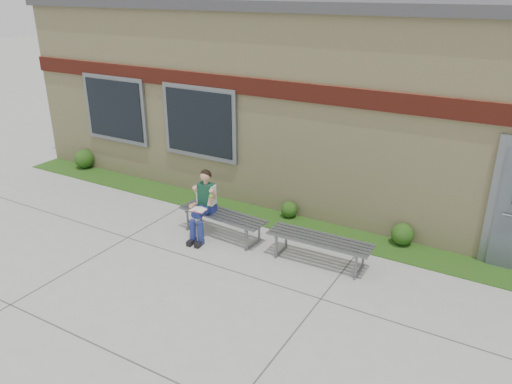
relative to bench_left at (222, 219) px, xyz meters
The scene contains 9 objects.
ground 2.13m from the bench_left, 45.45° to the right, with size 80.00×80.00×0.00m, color #9E9E99.
grass_strip 1.87m from the bench_left, 36.78° to the left, with size 16.00×0.80×0.02m, color #164713.
school_building 5.04m from the bench_left, 71.83° to the left, with size 16.20×6.22×4.20m.
bench_left is the anchor object (origin of this frame).
bench_right 2.00m from the bench_left, ahead, with size 1.83×0.54×0.47m.
girl 0.48m from the bench_left, 145.44° to the right, with size 0.48×0.78×1.32m.
shrub_west 5.42m from the bench_left, 165.54° to the left, with size 0.49×0.49×0.49m, color #164713.
shrub_mid 1.55m from the bench_left, 61.12° to the left, with size 0.33×0.33×0.33m, color #164713.
shrub_east 3.36m from the bench_left, 23.72° to the left, with size 0.41×0.41×0.41m, color #164713.
Camera 1 is at (3.38, -5.57, 4.47)m, focal length 35.00 mm.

